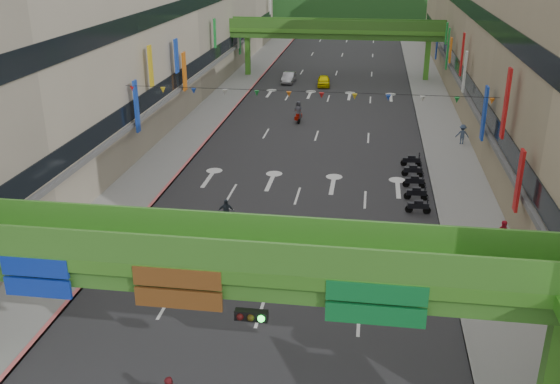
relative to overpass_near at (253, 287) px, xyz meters
name	(u,v)px	position (x,y,z in m)	size (l,w,h in m)	color
road_slab	(325,108)	(-0.93, 44.62, -5.20)	(18.00, 140.00, 0.02)	#28282B
sidewalk_left	(221,103)	(-11.93, 44.62, -5.13)	(4.00, 140.00, 0.15)	gray
sidewalk_right	(435,111)	(10.07, 44.62, -5.13)	(4.00, 140.00, 0.15)	gray
curb_left	(238,104)	(-10.03, 44.62, -5.12)	(0.20, 140.00, 0.18)	#CC5959
curb_right	(416,110)	(8.17, 44.62, -5.12)	(0.20, 140.00, 0.18)	gray
building_row_left	(140,9)	(-19.86, 44.62, 4.25)	(12.80, 95.00, 19.00)	#9E937F
building_row_right	(533,15)	(18.00, 44.62, 4.25)	(12.80, 95.00, 19.00)	gray
overpass_near	(253,287)	(0.00, 0.00, 0.00)	(28.00, 12.27, 7.10)	#4C9E2D
overpass_far	(336,34)	(-0.93, 59.62, 0.20)	(28.00, 2.20, 7.10)	#4C9E2D
hill_left	(302,4)	(-15.93, 154.62, -5.21)	(168.00, 140.00, 112.00)	#1C4419
hill_right	(447,0)	(24.07, 174.62, -5.21)	(208.00, 176.00, 128.00)	#1C4419
bunting_string	(305,95)	(-0.93, 24.62, 0.75)	(26.00, 0.36, 0.47)	black
scooter_rider_left	(226,215)	(-4.45, 14.82, -4.23)	(0.99, 1.60, 1.96)	#929399
scooter_rider_far	(298,112)	(-3.03, 38.66, -4.17)	(0.92, 1.59, 2.05)	#8C0D02
parked_scooter_row	(415,181)	(6.87, 23.30, -4.68)	(1.60, 9.35, 1.08)	black
car_silver	(289,78)	(-6.25, 55.97, -4.58)	(1.32, 3.77, 1.24)	#94959A
car_yellow	(324,81)	(-1.96, 54.75, -4.59)	(1.46, 3.63, 1.24)	#F5E300
pedestrian_red	(503,237)	(11.16, 14.46, -4.40)	(0.79, 0.61, 1.62)	red
pedestrian_blue	(462,136)	(11.27, 33.64, -4.38)	(0.77, 0.49, 1.64)	#364660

